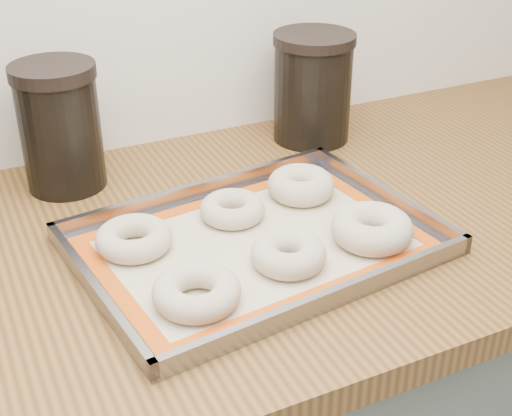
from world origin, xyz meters
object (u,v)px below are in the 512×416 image
bagel_front_right (372,228)px  bagel_back_left (134,238)px  bagel_back_mid (232,209)px  canister_right (313,87)px  canister_mid (60,127)px  bagel_front_left (197,292)px  bagel_back_right (301,185)px  baking_tray (256,243)px  bagel_front_mid (289,254)px

bagel_front_right → bagel_back_left: size_ratio=1.08×
bagel_back_left → bagel_front_right: bearing=-22.0°
bagel_front_right → bagel_back_mid: 0.20m
bagel_front_right → canister_right: bearing=73.7°
bagel_back_mid → canister_mid: canister_mid is taller
bagel_front_left → bagel_back_right: 0.30m
bagel_back_left → baking_tray: bearing=-21.2°
baking_tray → canister_right: bearing=49.4°
bagel_front_right → bagel_back_mid: size_ratio=1.19×
bagel_front_mid → bagel_back_mid: (-0.02, 0.14, -0.00)m
bagel_front_right → bagel_back_mid: bagel_front_right is taller
bagel_back_right → canister_mid: (-0.30, 0.20, 0.07)m
bagel_back_left → bagel_back_mid: bagel_back_left is taller
baking_tray → canister_right: size_ratio=2.65×
bagel_front_left → canister_right: 0.52m
bagel_front_right → canister_mid: 0.49m
bagel_back_left → bagel_front_left: bearing=-78.0°
bagel_front_right → canister_right: size_ratio=0.58×
canister_mid → bagel_front_mid: bearing=-60.2°
bagel_back_mid → canister_mid: (-0.19, 0.21, 0.08)m
bagel_front_left → bagel_front_mid: (0.13, 0.02, 0.00)m
bagel_back_mid → bagel_back_left: bearing=-173.1°
baking_tray → bagel_front_left: bearing=-143.4°
bagel_back_mid → bagel_back_right: bearing=7.6°
bagel_front_left → canister_mid: bearing=100.2°
bagel_back_left → canister_right: 0.46m
bagel_front_mid → bagel_back_mid: bagel_front_mid is taller
bagel_front_left → bagel_back_left: bearing=102.0°
bagel_front_left → bagel_back_mid: 0.20m
bagel_front_mid → bagel_front_right: bagel_front_right is taller
bagel_front_left → bagel_front_right: size_ratio=0.96×
bagel_front_left → bagel_back_left: 0.15m
baking_tray → bagel_back_left: bagel_back_left is taller
baking_tray → bagel_front_left: bagel_front_left is taller
bagel_back_mid → canister_mid: 0.29m
bagel_back_left → canister_right: bearing=29.9°
bagel_front_mid → canister_right: 0.42m
baking_tray → bagel_front_mid: 0.07m
bagel_front_right → bagel_back_right: 0.15m
baking_tray → bagel_front_left: 0.15m
canister_right → bagel_front_left: bearing=-134.2°
baking_tray → bagel_back_right: bearing=37.9°
bagel_back_right → canister_right: canister_right is taller
canister_right → bagel_front_right: bearing=-106.3°
bagel_back_right → canister_right: bearing=56.9°
bagel_front_mid → bagel_front_right: (0.13, 0.00, 0.00)m
canister_right → bagel_back_mid: bearing=-139.5°
baking_tray → bagel_back_left: (-0.15, 0.06, 0.01)m
canister_mid → bagel_back_mid: bearing=-48.9°
bagel_front_mid → bagel_back_right: (0.10, 0.16, 0.00)m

